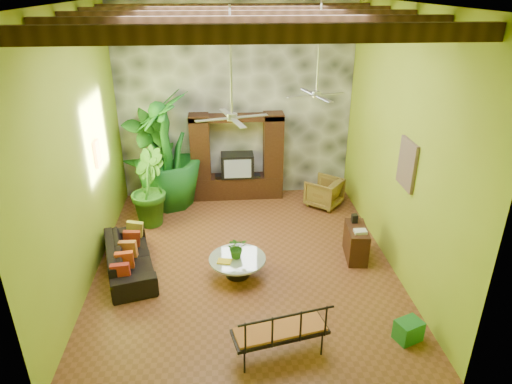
{
  "coord_description": "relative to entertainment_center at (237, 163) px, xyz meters",
  "views": [
    {
      "loc": [
        -0.4,
        -8.09,
        5.33
      ],
      "look_at": [
        0.26,
        0.2,
        1.47
      ],
      "focal_mm": 32.0,
      "sensor_mm": 36.0,
      "label": 1
    }
  ],
  "objects": [
    {
      "name": "ceiling_fan_front",
      "position": [
        -0.2,
        -3.54,
        2.44
      ],
      "size": [
        1.28,
        1.28,
        1.86
      ],
      "color": "#B4B4B9",
      "rests_on": "ceiling"
    },
    {
      "name": "wicker_armchair",
      "position": [
        2.21,
        -0.71,
        -0.6
      ],
      "size": [
        1.13,
        1.12,
        0.74
      ],
      "primitive_type": "imported",
      "rotation": [
        0.0,
        0.0,
        4.01
      ],
      "color": "brown",
      "rests_on": "ground"
    },
    {
      "name": "sofa",
      "position": [
        -2.32,
        -3.32,
        -0.65
      ],
      "size": [
        1.36,
        2.29,
        0.63
      ],
      "primitive_type": "imported",
      "rotation": [
        0.0,
        0.0,
        1.83
      ],
      "color": "black",
      "rests_on": "ground"
    },
    {
      "name": "tall_plant_b",
      "position": [
        -2.17,
        -1.29,
        -0.04
      ],
      "size": [
        1.04,
        1.18,
        1.84
      ],
      "primitive_type": "imported",
      "rotation": [
        0.0,
        0.0,
        1.81
      ],
      "color": "#2B6A1C",
      "rests_on": "ground"
    },
    {
      "name": "left_wall",
      "position": [
        -3.0,
        -3.14,
        1.53
      ],
      "size": [
        0.02,
        7.0,
        5.0
      ],
      "primitive_type": "cube",
      "color": "#9CB228",
      "rests_on": "ground"
    },
    {
      "name": "green_bin",
      "position": [
        2.53,
        -5.68,
        -0.79
      ],
      "size": [
        0.5,
        0.44,
        0.36
      ],
      "primitive_type": "cube",
      "rotation": [
        0.0,
        0.0,
        0.38
      ],
      "color": "#1F752D",
      "rests_on": "ground"
    },
    {
      "name": "ceiling_fan_back",
      "position": [
        1.6,
        -1.94,
        2.44
      ],
      "size": [
        1.28,
        1.28,
        1.86
      ],
      "color": "#B4B4B9",
      "rests_on": "ceiling"
    },
    {
      "name": "right_wall",
      "position": [
        3.0,
        -3.14,
        1.53
      ],
      "size": [
        0.02,
        7.0,
        5.0
      ],
      "primitive_type": "cube",
      "color": "#9CB228",
      "rests_on": "ground"
    },
    {
      "name": "centerpiece_plant",
      "position": [
        -0.17,
        -3.62,
        -0.35
      ],
      "size": [
        0.47,
        0.43,
        0.43
      ],
      "primitive_type": "imported",
      "rotation": [
        0.0,
        0.0,
        0.3
      ],
      "color": "#2E6B1C",
      "rests_on": "coffee_table"
    },
    {
      "name": "side_console",
      "position": [
        2.34,
        -3.2,
        -0.62
      ],
      "size": [
        0.48,
        0.91,
        0.7
      ],
      "primitive_type": "cube",
      "rotation": [
        0.0,
        0.0,
        -0.11
      ],
      "color": "#321F10",
      "rests_on": "ground"
    },
    {
      "name": "tall_plant_a",
      "position": [
        -2.2,
        -0.04,
        0.28
      ],
      "size": [
        1.59,
        1.47,
        2.5
      ],
      "primitive_type": "imported",
      "rotation": [
        0.0,
        0.0,
        0.58
      ],
      "color": "#1D5D18",
      "rests_on": "ground"
    },
    {
      "name": "wall_art_mask",
      "position": [
        -2.96,
        -2.14,
        1.13
      ],
      "size": [
        0.06,
        0.32,
        0.55
      ],
      "primitive_type": "cube",
      "color": "gold",
      "rests_on": "left_wall"
    },
    {
      "name": "back_wall",
      "position": [
        0.0,
        0.36,
        1.53
      ],
      "size": [
        6.0,
        0.02,
        5.0
      ],
      "primitive_type": "cube",
      "color": "#9CB228",
      "rests_on": "ground"
    },
    {
      "name": "iron_bench",
      "position": [
        0.4,
        -5.92,
        -0.42
      ],
      "size": [
        1.54,
        0.84,
        0.57
      ],
      "rotation": [
        0.0,
        0.0,
        0.22
      ],
      "color": "black",
      "rests_on": "ground"
    },
    {
      "name": "stone_accent_wall",
      "position": [
        0.0,
        0.3,
        1.53
      ],
      "size": [
        5.98,
        0.1,
        4.98
      ],
      "primitive_type": "cube",
      "color": "#3C3F45",
      "rests_on": "ground"
    },
    {
      "name": "tall_plant_c",
      "position": [
        -1.79,
        -0.3,
        0.52
      ],
      "size": [
        1.76,
        1.76,
        2.96
      ],
      "primitive_type": "imported",
      "rotation": [
        0.0,
        0.0,
        4.78
      ],
      "color": "#1B6822",
      "rests_on": "ground"
    },
    {
      "name": "ground",
      "position": [
        0.0,
        -3.14,
        -0.97
      ],
      "size": [
        7.0,
        7.0,
        0.0
      ],
      "primitive_type": "plane",
      "color": "brown",
      "rests_on": "ground"
    },
    {
      "name": "wall_art_painting",
      "position": [
        2.96,
        -3.74,
        1.33
      ],
      "size": [
        0.06,
        0.7,
        0.9
      ],
      "primitive_type": "cube",
      "color": "navy",
      "rests_on": "right_wall"
    },
    {
      "name": "entertainment_center",
      "position": [
        0.0,
        0.0,
        0.0
      ],
      "size": [
        2.4,
        0.55,
        2.3
      ],
      "color": "black",
      "rests_on": "ground"
    },
    {
      "name": "coffee_table",
      "position": [
        -0.16,
        -3.67,
        -0.71
      ],
      "size": [
        1.12,
        1.12,
        0.4
      ],
      "rotation": [
        0.0,
        0.0,
        0.14
      ],
      "color": "black",
      "rests_on": "ground"
    },
    {
      "name": "ceiling_beams",
      "position": [
        0.0,
        -3.14,
        3.81
      ],
      "size": [
        5.95,
        5.36,
        0.22
      ],
      "color": "#351E10",
      "rests_on": "ceiling"
    },
    {
      "name": "yellow_tray",
      "position": [
        -0.42,
        -3.79,
        -0.55
      ],
      "size": [
        0.3,
        0.24,
        0.03
      ],
      "primitive_type": "cube",
      "rotation": [
        0.0,
        0.0,
        -0.23
      ],
      "color": "gold",
      "rests_on": "coffee_table"
    },
    {
      "name": "ceiling",
      "position": [
        0.0,
        -3.14,
        4.03
      ],
      "size": [
        6.0,
        7.0,
        0.02
      ],
      "primitive_type": "cube",
      "color": "silver",
      "rests_on": "back_wall"
    }
  ]
}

